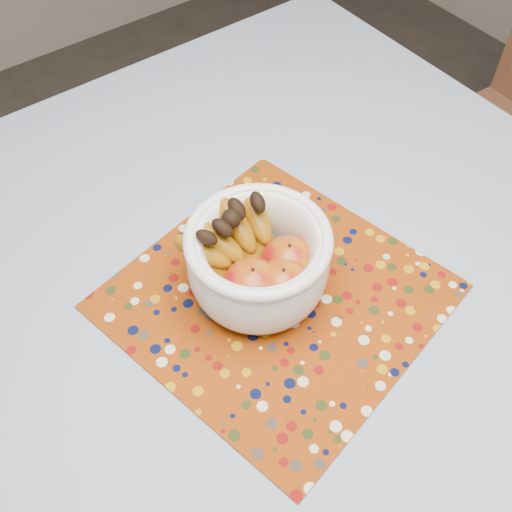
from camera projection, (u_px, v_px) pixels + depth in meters
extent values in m
plane|color=#2D2826|center=(260.00, 482.00, 1.47)|extent=(4.00, 4.00, 0.00)
cube|color=brown|center=(262.00, 329.00, 0.89)|extent=(1.20, 1.20, 0.04)
cylinder|color=brown|center=(298.00, 167.00, 1.65)|extent=(0.06, 0.06, 0.71)
cube|color=brown|center=(503.00, 171.00, 1.43)|extent=(0.47, 0.47, 0.04)
cylinder|color=brown|center=(472.00, 322.00, 1.48)|extent=(0.04, 0.04, 0.48)
cylinder|color=brown|center=(374.00, 224.00, 1.67)|extent=(0.04, 0.04, 0.48)
cylinder|color=brown|center=(471.00, 173.00, 1.80)|extent=(0.04, 0.04, 0.48)
cube|color=slate|center=(262.00, 320.00, 0.87)|extent=(1.32, 1.32, 0.01)
cube|color=#7D2E06|center=(277.00, 296.00, 0.89)|extent=(0.50, 0.50, 0.00)
cylinder|color=white|center=(258.00, 285.00, 0.89)|extent=(0.10, 0.10, 0.01)
cylinder|color=white|center=(258.00, 281.00, 0.89)|extent=(0.15, 0.15, 0.01)
torus|color=white|center=(258.00, 239.00, 0.81)|extent=(0.20, 0.20, 0.02)
ellipsoid|color=maroon|center=(253.00, 287.00, 0.83)|extent=(0.09, 0.09, 0.08)
ellipsoid|color=maroon|center=(289.00, 262.00, 0.86)|extent=(0.08, 0.08, 0.07)
ellipsoid|color=maroon|center=(283.00, 286.00, 0.83)|extent=(0.08, 0.08, 0.08)
sphere|color=black|center=(231.00, 219.00, 0.81)|extent=(0.03, 0.03, 0.03)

